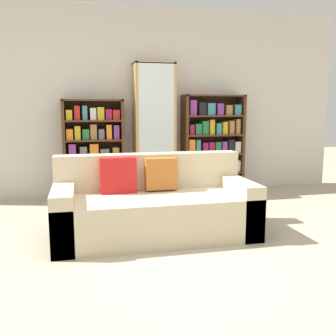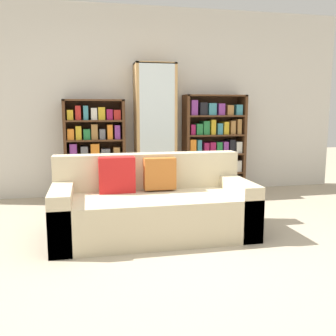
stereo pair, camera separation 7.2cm
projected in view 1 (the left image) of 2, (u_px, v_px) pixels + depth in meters
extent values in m
plane|color=tan|center=(191.00, 260.00, 3.13)|extent=(16.00, 16.00, 0.00)
cube|color=beige|center=(140.00, 102.00, 5.48)|extent=(6.19, 0.06, 2.70)
cube|color=beige|center=(155.00, 216.00, 3.70)|extent=(1.94, 0.87, 0.42)
cube|color=beige|center=(149.00, 171.00, 3.96)|extent=(1.94, 0.20, 0.37)
cube|color=beige|center=(64.00, 215.00, 3.50)|extent=(0.20, 0.87, 0.54)
cube|color=beige|center=(237.00, 205.00, 3.89)|extent=(0.20, 0.87, 0.54)
cube|color=red|center=(118.00, 175.00, 3.73)|extent=(0.36, 0.12, 0.36)
cube|color=#B76628|center=(161.00, 174.00, 3.83)|extent=(0.32, 0.12, 0.32)
cube|color=#4C2D19|center=(65.00, 150.00, 5.13)|extent=(0.04, 0.32, 1.38)
cube|color=#4C2D19|center=(122.00, 149.00, 5.31)|extent=(0.04, 0.32, 1.38)
cube|color=#4C2D19|center=(92.00, 100.00, 5.12)|extent=(0.83, 0.32, 0.02)
cube|color=#4C2D19|center=(95.00, 197.00, 5.33)|extent=(0.83, 0.32, 0.02)
cube|color=#4C2D19|center=(94.00, 148.00, 5.37)|extent=(0.83, 0.01, 1.38)
cube|color=#4C2D19|center=(95.00, 178.00, 5.29)|extent=(0.75, 0.32, 0.02)
cube|color=#4C2D19|center=(94.00, 159.00, 5.24)|extent=(0.75, 0.32, 0.02)
cube|color=#4C2D19|center=(94.00, 140.00, 5.20)|extent=(0.75, 0.32, 0.02)
cube|color=#4C2D19|center=(93.00, 121.00, 5.16)|extent=(0.75, 0.32, 0.02)
cube|color=gold|center=(72.00, 192.00, 5.23)|extent=(0.05, 0.24, 0.14)
cube|color=#237038|center=(78.00, 192.00, 5.25)|extent=(0.07, 0.24, 0.16)
cube|color=#7A3384|center=(84.00, 190.00, 5.27)|extent=(0.06, 0.24, 0.21)
cube|color=orange|center=(90.00, 190.00, 5.29)|extent=(0.07, 0.24, 0.19)
cube|color=#1E4293|center=(95.00, 190.00, 5.30)|extent=(0.07, 0.24, 0.18)
cube|color=#AD231E|center=(101.00, 190.00, 5.32)|extent=(0.07, 0.24, 0.17)
cube|color=teal|center=(107.00, 190.00, 5.34)|extent=(0.05, 0.24, 0.16)
cube|color=#1E4293|center=(112.00, 188.00, 5.35)|extent=(0.05, 0.24, 0.21)
cube|color=gold|center=(118.00, 190.00, 5.38)|extent=(0.06, 0.24, 0.14)
cube|color=beige|center=(72.00, 172.00, 5.19)|extent=(0.10, 0.24, 0.17)
cube|color=#237038|center=(81.00, 172.00, 5.22)|extent=(0.09, 0.24, 0.16)
cube|color=#7A3384|center=(90.00, 170.00, 5.24)|extent=(0.08, 0.24, 0.20)
cube|color=#8E1947|center=(99.00, 171.00, 5.27)|extent=(0.09, 0.24, 0.16)
cube|color=teal|center=(107.00, 169.00, 5.30)|extent=(0.08, 0.24, 0.20)
cube|color=black|center=(116.00, 169.00, 5.33)|extent=(0.08, 0.24, 0.21)
cube|color=#7A3384|center=(73.00, 151.00, 5.15)|extent=(0.09, 0.24, 0.21)
cube|color=#5B5B60|center=(83.00, 152.00, 5.19)|extent=(0.10, 0.24, 0.17)
cube|color=orange|center=(94.00, 151.00, 5.22)|extent=(0.12, 0.24, 0.21)
cube|color=#5B5B60|center=(104.00, 153.00, 5.25)|extent=(0.12, 0.24, 0.14)
cube|color=olive|center=(115.00, 152.00, 5.29)|extent=(0.09, 0.24, 0.15)
cube|color=orange|center=(70.00, 134.00, 5.11)|extent=(0.09, 0.24, 0.15)
cube|color=gold|center=(78.00, 133.00, 5.13)|extent=(0.08, 0.24, 0.19)
cube|color=#237038|center=(86.00, 134.00, 5.16)|extent=(0.09, 0.24, 0.14)
cube|color=olive|center=(93.00, 132.00, 5.17)|extent=(0.09, 0.24, 0.21)
cube|color=#5B5B60|center=(101.00, 134.00, 5.20)|extent=(0.08, 0.24, 0.14)
cube|color=orange|center=(109.00, 132.00, 5.22)|extent=(0.07, 0.24, 0.20)
cube|color=#7A3384|center=(116.00, 132.00, 5.24)|extent=(0.07, 0.24, 0.19)
cube|color=gold|center=(69.00, 115.00, 5.07)|extent=(0.08, 0.24, 0.14)
cube|color=#AD231E|center=(77.00, 113.00, 5.09)|extent=(0.07, 0.24, 0.19)
cube|color=teal|center=(85.00, 113.00, 5.11)|extent=(0.06, 0.24, 0.19)
cube|color=beige|center=(93.00, 114.00, 5.14)|extent=(0.08, 0.24, 0.16)
cube|color=gold|center=(100.00, 114.00, 5.16)|extent=(0.09, 0.24, 0.17)
cube|color=#8E1947|center=(108.00, 115.00, 5.18)|extent=(0.08, 0.24, 0.14)
cube|color=#AD231E|center=(116.00, 115.00, 5.21)|extent=(0.09, 0.24, 0.14)
cube|color=tan|center=(136.00, 131.00, 5.30)|extent=(0.04, 0.36, 1.89)
cube|color=tan|center=(172.00, 131.00, 5.41)|extent=(0.04, 0.36, 1.89)
cube|color=tan|center=(154.00, 64.00, 5.21)|extent=(0.57, 0.36, 0.02)
cube|color=tan|center=(155.00, 194.00, 5.50)|extent=(0.57, 0.36, 0.02)
cube|color=tan|center=(152.00, 130.00, 5.52)|extent=(0.57, 0.01, 1.89)
cube|color=silver|center=(157.00, 131.00, 5.19)|extent=(0.49, 0.01, 1.86)
cube|color=tan|center=(154.00, 169.00, 5.44)|extent=(0.49, 0.32, 0.02)
cube|color=tan|center=(154.00, 144.00, 5.38)|extent=(0.49, 0.32, 0.02)
cube|color=tan|center=(154.00, 118.00, 5.33)|extent=(0.49, 0.32, 0.02)
cube|color=tan|center=(154.00, 92.00, 5.27)|extent=(0.49, 0.32, 0.02)
cylinder|color=silver|center=(142.00, 192.00, 5.46)|extent=(0.01, 0.01, 0.07)
cone|color=silver|center=(142.00, 187.00, 5.45)|extent=(0.05, 0.05, 0.08)
cylinder|color=silver|center=(147.00, 192.00, 5.46)|extent=(0.01, 0.01, 0.07)
cone|color=silver|center=(147.00, 187.00, 5.45)|extent=(0.05, 0.05, 0.08)
cylinder|color=silver|center=(152.00, 191.00, 5.50)|extent=(0.01, 0.01, 0.07)
cone|color=silver|center=(152.00, 186.00, 5.49)|extent=(0.05, 0.05, 0.08)
cylinder|color=silver|center=(157.00, 191.00, 5.50)|extent=(0.01, 0.01, 0.07)
cone|color=silver|center=(157.00, 186.00, 5.49)|extent=(0.05, 0.05, 0.08)
cylinder|color=silver|center=(162.00, 191.00, 5.50)|extent=(0.01, 0.01, 0.07)
cone|color=silver|center=(162.00, 186.00, 5.49)|extent=(0.05, 0.05, 0.08)
cylinder|color=silver|center=(167.00, 190.00, 5.54)|extent=(0.01, 0.01, 0.07)
cone|color=silver|center=(167.00, 186.00, 5.53)|extent=(0.05, 0.05, 0.08)
cylinder|color=silver|center=(142.00, 166.00, 5.41)|extent=(0.01, 0.01, 0.07)
cone|color=silver|center=(142.00, 160.00, 5.40)|extent=(0.06, 0.06, 0.09)
cylinder|color=silver|center=(148.00, 166.00, 5.42)|extent=(0.01, 0.01, 0.07)
cone|color=silver|center=(148.00, 160.00, 5.41)|extent=(0.06, 0.06, 0.09)
cylinder|color=silver|center=(154.00, 166.00, 5.43)|extent=(0.01, 0.01, 0.07)
cone|color=silver|center=(154.00, 160.00, 5.42)|extent=(0.06, 0.06, 0.09)
cylinder|color=silver|center=(160.00, 165.00, 5.46)|extent=(0.01, 0.01, 0.07)
cone|color=silver|center=(160.00, 160.00, 5.44)|extent=(0.06, 0.06, 0.09)
cylinder|color=silver|center=(167.00, 165.00, 5.46)|extent=(0.01, 0.01, 0.07)
cone|color=silver|center=(167.00, 160.00, 5.45)|extent=(0.06, 0.06, 0.09)
cylinder|color=silver|center=(142.00, 140.00, 5.35)|extent=(0.01, 0.01, 0.08)
cone|color=silver|center=(141.00, 134.00, 5.34)|extent=(0.06, 0.06, 0.10)
cylinder|color=silver|center=(148.00, 140.00, 5.35)|extent=(0.01, 0.01, 0.08)
cone|color=silver|center=(148.00, 134.00, 5.34)|extent=(0.06, 0.06, 0.10)
cylinder|color=silver|center=(154.00, 140.00, 5.39)|extent=(0.01, 0.01, 0.08)
cone|color=silver|center=(154.00, 134.00, 5.37)|extent=(0.06, 0.06, 0.10)
cylinder|color=silver|center=(160.00, 140.00, 5.40)|extent=(0.01, 0.01, 0.08)
cone|color=silver|center=(160.00, 134.00, 5.39)|extent=(0.06, 0.06, 0.10)
cylinder|color=silver|center=(167.00, 140.00, 5.41)|extent=(0.01, 0.01, 0.08)
cone|color=silver|center=(167.00, 134.00, 5.40)|extent=(0.06, 0.06, 0.10)
cylinder|color=silver|center=(144.00, 114.00, 5.27)|extent=(0.01, 0.01, 0.08)
cone|color=silver|center=(144.00, 107.00, 5.25)|extent=(0.09, 0.09, 0.10)
cylinder|color=silver|center=(154.00, 114.00, 5.30)|extent=(0.01, 0.01, 0.08)
cone|color=silver|center=(154.00, 107.00, 5.29)|extent=(0.09, 0.09, 0.10)
cylinder|color=silver|center=(164.00, 114.00, 5.36)|extent=(0.01, 0.01, 0.08)
cone|color=silver|center=(164.00, 107.00, 5.34)|extent=(0.09, 0.09, 0.10)
cylinder|color=silver|center=(142.00, 88.00, 5.22)|extent=(0.01, 0.01, 0.08)
cone|color=silver|center=(142.00, 81.00, 5.21)|extent=(0.08, 0.08, 0.10)
cylinder|color=silver|center=(150.00, 88.00, 5.26)|extent=(0.01, 0.01, 0.08)
cone|color=silver|center=(150.00, 81.00, 5.25)|extent=(0.08, 0.08, 0.10)
cylinder|color=silver|center=(158.00, 88.00, 5.26)|extent=(0.01, 0.01, 0.08)
cone|color=silver|center=(158.00, 81.00, 5.25)|extent=(0.08, 0.08, 0.10)
cylinder|color=silver|center=(166.00, 88.00, 5.30)|extent=(0.01, 0.01, 0.08)
cone|color=silver|center=(166.00, 81.00, 5.28)|extent=(0.08, 0.08, 0.10)
cube|color=#4C2D19|center=(184.00, 145.00, 5.51)|extent=(0.04, 0.32, 1.46)
cube|color=#4C2D19|center=(240.00, 144.00, 5.71)|extent=(0.04, 0.32, 1.46)
cube|color=#4C2D19|center=(214.00, 96.00, 5.50)|extent=(0.92, 0.32, 0.02)
cube|color=#4C2D19|center=(212.00, 191.00, 5.72)|extent=(0.92, 0.32, 0.02)
cube|color=#4C2D19|center=(209.00, 143.00, 5.76)|extent=(0.92, 0.01, 1.46)
cube|color=#4C2D19|center=(212.00, 172.00, 5.67)|extent=(0.84, 0.32, 0.02)
cube|color=#4C2D19|center=(212.00, 154.00, 5.63)|extent=(0.84, 0.32, 0.02)
cube|color=#4C2D19|center=(213.00, 135.00, 5.59)|extent=(0.84, 0.32, 0.02)
cube|color=#4C2D19|center=(213.00, 116.00, 5.54)|extent=(0.84, 0.32, 0.02)
cube|color=#AD231E|center=(192.00, 184.00, 5.62)|extent=(0.13, 0.24, 0.22)
cube|color=#7A3384|center=(202.00, 185.00, 5.66)|extent=(0.11, 0.24, 0.19)
cube|color=beige|center=(212.00, 184.00, 5.69)|extent=(0.13, 0.24, 0.20)
cube|color=#8E1947|center=(222.00, 185.00, 5.73)|extent=(0.15, 0.24, 0.16)
cube|color=teal|center=(232.00, 184.00, 5.77)|extent=(0.14, 0.24, 0.17)
cube|color=gold|center=(189.00, 166.00, 5.57)|extent=(0.06, 0.24, 0.17)
cube|color=olive|center=(195.00, 167.00, 5.59)|extent=(0.08, 0.24, 0.14)
cube|color=beige|center=(201.00, 165.00, 5.60)|extent=(0.08, 0.24, 0.22)
cube|color=#AD231E|center=(207.00, 167.00, 5.63)|extent=(0.07, 0.24, 0.14)
cube|color=black|center=(212.00, 167.00, 5.65)|extent=(0.08, 0.24, 0.14)
cube|color=olive|center=(218.00, 165.00, 5.67)|extent=(0.06, 0.24, 0.20)
cube|color=orange|center=(224.00, 166.00, 5.69)|extent=(0.06, 0.24, 0.15)
cube|color=black|center=(229.00, 164.00, 5.71)|extent=(0.06, 0.24, 0.22)
cube|color=beige|center=(235.00, 165.00, 5.73)|extent=(0.07, 0.24, 0.17)
cube|color=orange|center=(190.00, 146.00, 5.52)|extent=(0.09, 0.24, 0.21)
cube|color=teal|center=(196.00, 146.00, 5.54)|extent=(0.06, 0.24, 0.21)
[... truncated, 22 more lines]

